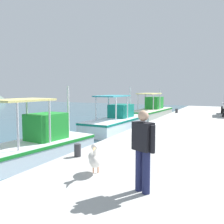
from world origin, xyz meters
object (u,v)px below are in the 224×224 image
at_px(fishing_boat_nearest, 36,144).
at_px(fisherman_standing, 143,147).
at_px(mooring_bollard_nearest, 78,150).
at_px(mooring_bollard_second, 177,111).
at_px(fishing_boat_second, 117,122).
at_px(pelican, 95,158).
at_px(fishing_boat_third, 152,112).

height_order(fishing_boat_nearest, fisherman_standing, fishing_boat_nearest).
relative_size(mooring_bollard_nearest, mooring_bollard_second, 1.11).
bearing_deg(mooring_bollard_nearest, fishing_boat_second, 16.87).
bearing_deg(pelican, mooring_bollard_nearest, 47.64).
height_order(fishing_boat_third, fisherman_standing, fishing_boat_third).
bearing_deg(fishing_boat_third, mooring_bollard_second, -115.55).
distance_m(fishing_boat_nearest, mooring_bollard_nearest, 3.32).
height_order(fishing_boat_second, mooring_bollard_second, fishing_boat_second).
bearing_deg(fishing_boat_second, fishing_boat_nearest, 178.68).
height_order(fishing_boat_second, pelican, fishing_boat_second).
relative_size(fishing_boat_third, pelican, 6.97).
height_order(fishing_boat_third, pelican, fishing_boat_third).
bearing_deg(mooring_bollard_nearest, fishing_boat_third, 8.68).
distance_m(fishing_boat_third, mooring_bollard_nearest, 16.84).
xyz_separation_m(fishing_boat_third, pelican, (-17.81, -3.82, 0.50)).
xyz_separation_m(pelican, mooring_bollard_nearest, (1.16, 1.28, -0.20)).
xyz_separation_m(fishing_boat_nearest, fishing_boat_second, (7.73, -0.18, 0.02)).
bearing_deg(mooring_bollard_nearest, fisherman_standing, -123.14).
xyz_separation_m(fishing_boat_third, mooring_bollard_nearest, (-16.65, -2.54, 0.30)).
xyz_separation_m(fishing_boat_second, pelican, (-10.34, -4.06, 0.57)).
bearing_deg(fishing_boat_nearest, pelican, -121.70).
distance_m(pelican, mooring_bollard_nearest, 1.74).
height_order(fishing_boat_third, mooring_bollard_second, fishing_boat_third).
xyz_separation_m(fisherman_standing, mooring_bollard_nearest, (1.77, 2.71, -0.74)).
relative_size(fishing_boat_second, pelican, 6.64).
height_order(fishing_boat_third, mooring_bollard_nearest, fishing_boat_third).
distance_m(fisherman_standing, mooring_bollard_nearest, 3.32).
bearing_deg(fishing_boat_nearest, fishing_boat_second, -1.32).
bearing_deg(fisherman_standing, fishing_boat_nearest, 60.39).
bearing_deg(fishing_boat_third, mooring_bollard_nearest, -171.32).
distance_m(fishing_boat_third, fisherman_standing, 19.18).
relative_size(fishing_boat_third, mooring_bollard_second, 18.56).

